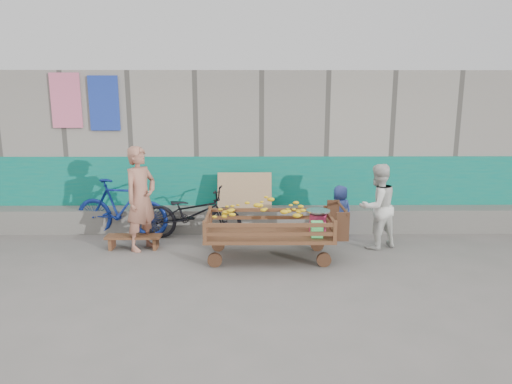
{
  "coord_description": "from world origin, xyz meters",
  "views": [
    {
      "loc": [
        0.44,
        -6.05,
        2.52
      ],
      "look_at": [
        0.5,
        1.2,
        1.0
      ],
      "focal_mm": 32.0,
      "sensor_mm": 36.0,
      "label": 1
    }
  ],
  "objects_px": {
    "vendor_man": "(141,199)",
    "bicycle_blue": "(122,208)",
    "banana_cart": "(266,221)",
    "child": "(340,211)",
    "woman": "(377,206)",
    "bicycle_dark": "(192,213)",
    "bench": "(134,239)"
  },
  "relations": [
    {
      "from": "banana_cart",
      "to": "bench",
      "type": "relative_size",
      "value": 2.34
    },
    {
      "from": "child",
      "to": "bicycle_blue",
      "type": "bearing_deg",
      "value": -21.8
    },
    {
      "from": "banana_cart",
      "to": "bicycle_dark",
      "type": "xyz_separation_m",
      "value": [
        -1.3,
        1.03,
        -0.15
      ]
    },
    {
      "from": "bench",
      "to": "woman",
      "type": "xyz_separation_m",
      "value": [
        4.1,
        0.03,
        0.55
      ]
    },
    {
      "from": "bench",
      "to": "vendor_man",
      "type": "height_order",
      "value": "vendor_man"
    },
    {
      "from": "vendor_man",
      "to": "woman",
      "type": "relative_size",
      "value": 1.21
    },
    {
      "from": "banana_cart",
      "to": "bench",
      "type": "bearing_deg",
      "value": 167.27
    },
    {
      "from": "child",
      "to": "bicycle_blue",
      "type": "relative_size",
      "value": 0.54
    },
    {
      "from": "child",
      "to": "bench",
      "type": "bearing_deg",
      "value": -10.38
    },
    {
      "from": "bicycle_dark",
      "to": "banana_cart",
      "type": "bearing_deg",
      "value": -120.57
    },
    {
      "from": "woman",
      "to": "bicycle_blue",
      "type": "bearing_deg",
      "value": -34.78
    },
    {
      "from": "bicycle_dark",
      "to": "bicycle_blue",
      "type": "distance_m",
      "value": 1.33
    },
    {
      "from": "banana_cart",
      "to": "woman",
      "type": "relative_size",
      "value": 1.5
    },
    {
      "from": "banana_cart",
      "to": "bicycle_dark",
      "type": "relative_size",
      "value": 1.2
    },
    {
      "from": "vendor_man",
      "to": "bicycle_blue",
      "type": "height_order",
      "value": "vendor_man"
    },
    {
      "from": "banana_cart",
      "to": "woman",
      "type": "bearing_deg",
      "value": 15.83
    },
    {
      "from": "child",
      "to": "bicycle_dark",
      "type": "bearing_deg",
      "value": -18.13
    },
    {
      "from": "banana_cart",
      "to": "child",
      "type": "height_order",
      "value": "child"
    },
    {
      "from": "vendor_man",
      "to": "bench",
      "type": "bearing_deg",
      "value": 119.99
    },
    {
      "from": "vendor_man",
      "to": "bicycle_dark",
      "type": "bearing_deg",
      "value": -23.17
    },
    {
      "from": "woman",
      "to": "child",
      "type": "relative_size",
      "value": 1.5
    },
    {
      "from": "bicycle_blue",
      "to": "banana_cart",
      "type": "bearing_deg",
      "value": -104.83
    },
    {
      "from": "woman",
      "to": "bicycle_blue",
      "type": "distance_m",
      "value": 4.54
    },
    {
      "from": "vendor_man",
      "to": "bicycle_dark",
      "type": "height_order",
      "value": "vendor_man"
    },
    {
      "from": "woman",
      "to": "bicycle_blue",
      "type": "relative_size",
      "value": 0.81
    },
    {
      "from": "child",
      "to": "banana_cart",
      "type": "bearing_deg",
      "value": 19.29
    },
    {
      "from": "vendor_man",
      "to": "bicycle_blue",
      "type": "bearing_deg",
      "value": 68.26
    },
    {
      "from": "vendor_man",
      "to": "child",
      "type": "bearing_deg",
      "value": -47.57
    },
    {
      "from": "vendor_man",
      "to": "woman",
      "type": "distance_m",
      "value": 3.94
    },
    {
      "from": "vendor_man",
      "to": "child",
      "type": "height_order",
      "value": "vendor_man"
    },
    {
      "from": "woman",
      "to": "bicycle_dark",
      "type": "distance_m",
      "value": 3.22
    },
    {
      "from": "bench",
      "to": "bicycle_blue",
      "type": "xyz_separation_m",
      "value": [
        -0.39,
        0.73,
        0.36
      ]
    }
  ]
}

